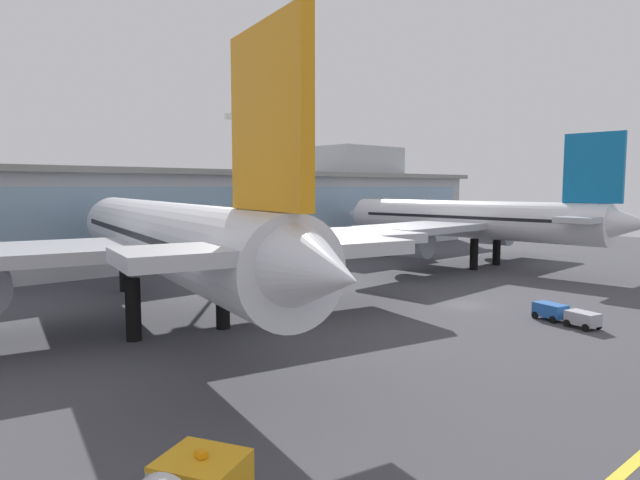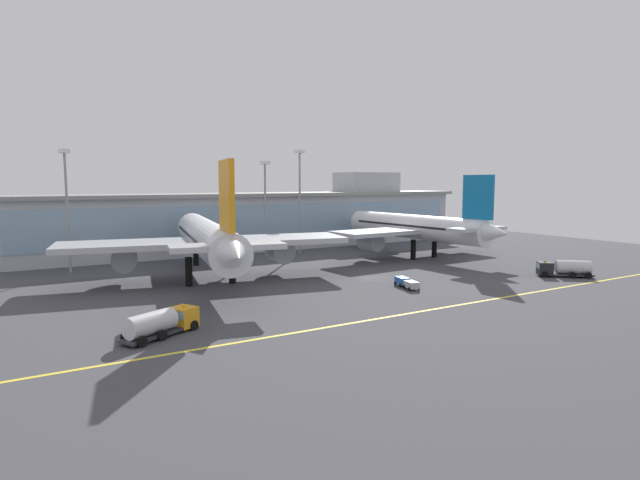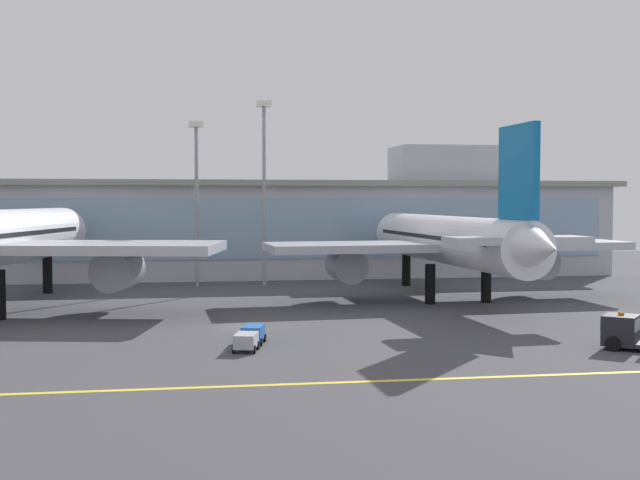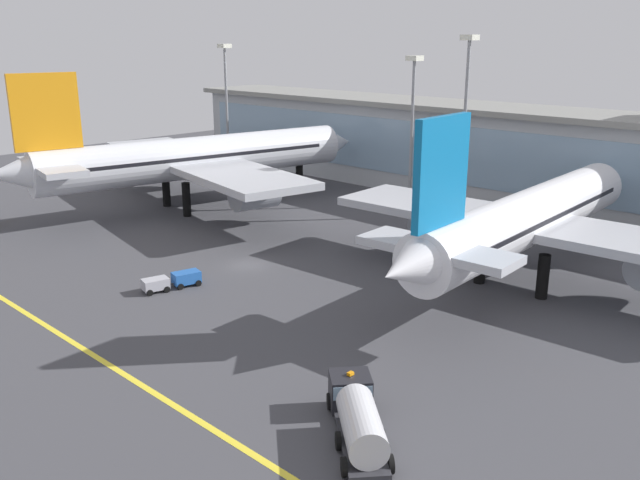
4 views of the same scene
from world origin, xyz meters
name	(u,v)px [view 2 (image 2 of 4)]	position (x,y,z in m)	size (l,w,h in m)	color
ground_plane	(369,278)	(0.00, 0.00, 0.00)	(180.00, 180.00, 0.00)	#424247
taxiway_centreline_stripe	(467,304)	(0.00, -22.00, 0.01)	(144.00, 0.50, 0.01)	yellow
terminal_building	(265,219)	(1.64, 44.98, 7.35)	(114.69, 14.00, 18.87)	#ADB2B7
airliner_near_left	(207,239)	(-24.45, 11.50, 6.99)	(47.26, 53.78, 19.15)	black
airliner_near_right	(415,227)	(23.52, 15.19, 6.45)	(40.37, 47.14, 17.66)	black
fuel_tanker_truck	(563,268)	(29.33, -16.35, 1.51)	(8.45, 7.73, 2.90)	black
baggage_tug_near	(163,322)	(-38.77, -15.66, 1.51)	(9.15, 6.33, 2.90)	black
service_truck_far	(406,283)	(0.09, -9.55, 0.79)	(2.92, 5.80, 1.40)	black
apron_light_mast_west	(300,186)	(4.80, 33.18, 15.38)	(1.80, 1.80, 23.49)	gray
apron_light_mast_centre	(66,192)	(-43.11, 32.22, 14.60)	(1.80, 1.80, 22.08)	gray
apron_light_mast_east	(265,193)	(-3.73, 33.39, 13.88)	(1.80, 1.80, 20.80)	gray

